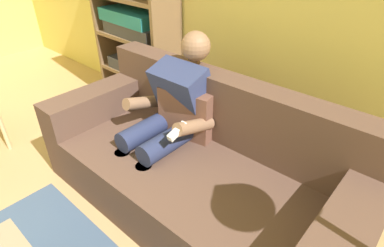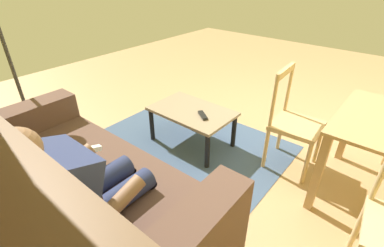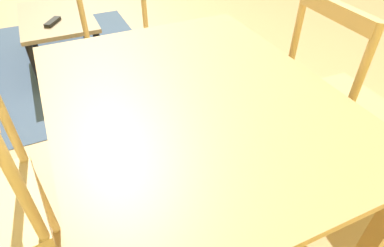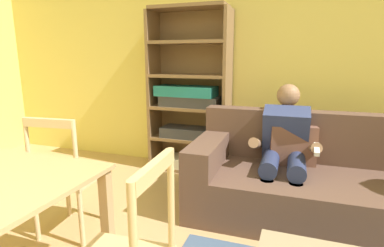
# 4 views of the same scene
# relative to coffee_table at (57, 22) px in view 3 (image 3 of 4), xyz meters

# --- Properties ---
(ground_plane) EXTENTS (9.01, 9.01, 0.00)m
(ground_plane) POSITION_rel_coffee_table_xyz_m (-0.86, -0.63, -0.35)
(ground_plane) COLOR tan
(coffee_table) EXTENTS (0.85, 0.55, 0.41)m
(coffee_table) POSITION_rel_coffee_table_xyz_m (0.00, 0.00, 0.00)
(coffee_table) COLOR gray
(coffee_table) RESTS_ON ground_plane
(tv_remote) EXTENTS (0.17, 0.14, 0.02)m
(tv_remote) POSITION_rel_coffee_table_xyz_m (-0.17, 0.04, 0.07)
(tv_remote) COLOR black
(tv_remote) RESTS_ON coffee_table
(dining_table) EXTENTS (1.23, 0.97, 0.73)m
(dining_table) POSITION_rel_coffee_table_xyz_m (-1.90, -0.33, 0.28)
(dining_table) COLOR tan
(dining_table) RESTS_ON ground_plane
(dining_chair_facing_couch) EXTENTS (0.45, 0.45, 0.96)m
(dining_chair_facing_couch) POSITION_rel_coffee_table_xyz_m (-0.95, -0.33, 0.11)
(dining_chair_facing_couch) COLOR tan
(dining_chair_facing_couch) RESTS_ON ground_plane
(dining_chair_by_doorway) EXTENTS (0.43, 0.43, 0.96)m
(dining_chair_by_doorway) POSITION_rel_coffee_table_xyz_m (-1.89, -1.08, 0.11)
(dining_chair_by_doorway) COLOR tan
(dining_chair_by_doorway) RESTS_ON ground_plane
(area_rug) EXTENTS (2.01, 1.42, 0.01)m
(area_rug) POSITION_rel_coffee_table_xyz_m (0.00, -0.00, -0.35)
(area_rug) COLOR #3D5170
(area_rug) RESTS_ON ground_plane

